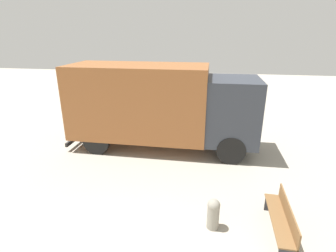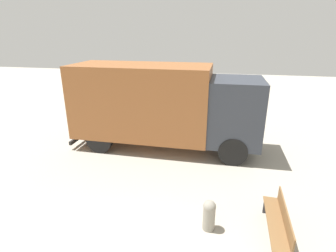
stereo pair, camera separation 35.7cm
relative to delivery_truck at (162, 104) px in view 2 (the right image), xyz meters
name	(u,v)px [view 2 (the right image)]	position (x,y,z in m)	size (l,w,h in m)	color
delivery_truck	(162,104)	(0.00, 0.00, 0.00)	(7.75, 2.51, 3.52)	#99592D
park_bench	(279,222)	(3.96, -4.75, -1.44)	(0.46, 2.01, 0.88)	brown
bollard_near_bench	(209,214)	(2.32, -4.74, -1.49)	(0.32, 0.32, 0.83)	gray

